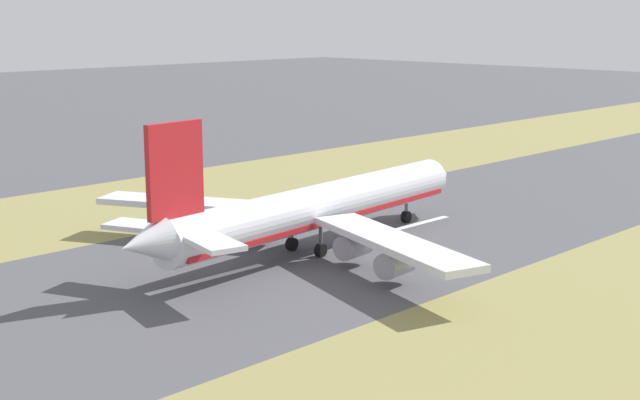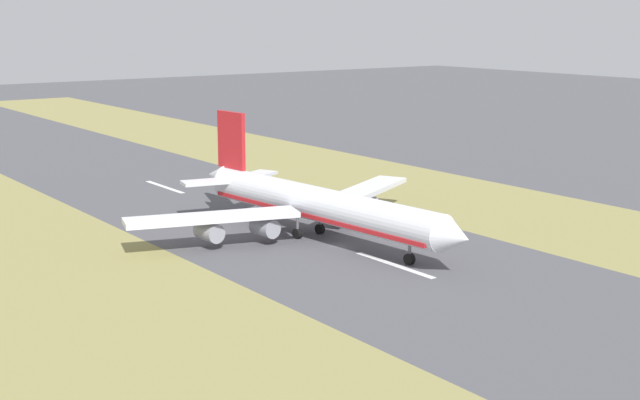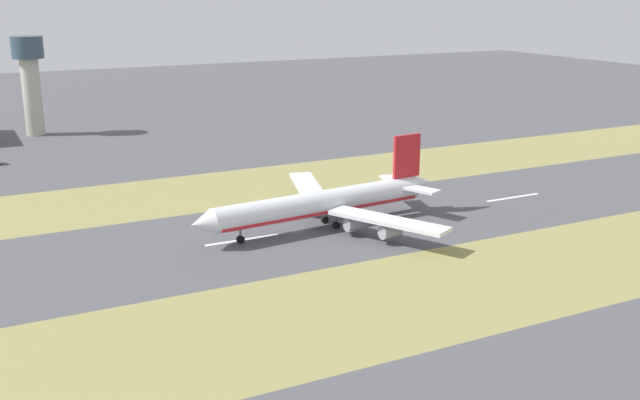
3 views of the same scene
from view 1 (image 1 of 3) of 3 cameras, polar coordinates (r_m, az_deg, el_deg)
ground_plane at (r=128.31m, az=1.83°, el=-2.70°), size 800.00×800.00×0.00m
grass_median_west at (r=161.53m, az=-9.94°, el=0.15°), size 40.00×600.00×0.01m
centreline_dash_mid at (r=111.56m, az=-7.23°, el=-5.02°), size 1.20×18.00×0.01m
centreline_dash_far at (r=138.85m, az=5.86°, el=-1.63°), size 1.20×18.00×0.01m
airplane_main_jet at (r=121.60m, az=-0.57°, el=-0.59°), size 63.88×67.22×20.20m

